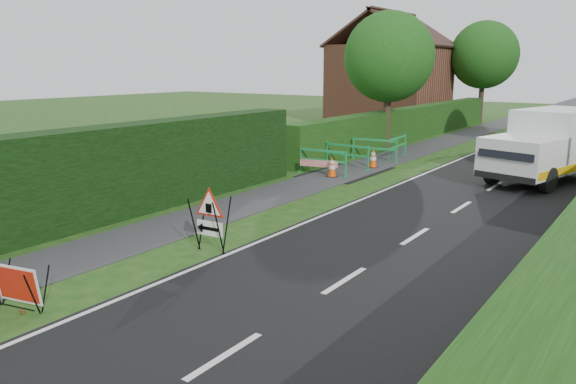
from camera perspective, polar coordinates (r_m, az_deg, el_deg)
The scene contains 18 objects.
ground at distance 11.60m, azimuth -7.67°, elevation -7.88°, with size 120.00×120.00×0.00m, color #174112.
footpath at distance 44.39m, azimuth 21.21°, elevation 6.59°, with size 2.00×90.00×0.02m, color #2D2D30.
hedge_west_near at distance 15.28m, azimuth -21.71°, elevation -3.62°, with size 1.10×18.00×2.50m, color black.
hedge_west_far at distance 32.68m, azimuth 12.24°, elevation 5.26°, with size 1.00×24.00×1.80m, color #14380F.
house_west at distance 41.78m, azimuth 10.32°, elevation 10.88°, with size 7.50×7.40×7.88m.
tree_nw at distance 28.61m, azimuth 10.24°, elevation 13.34°, with size 4.40×4.40×6.70m.
tree_fw at distance 43.65m, azimuth 19.31°, elevation 13.00°, with size 4.80×4.80×7.24m.
red_rect_sign at distance 10.58m, azimuth -25.78°, elevation -8.53°, with size 1.01×0.74×0.79m.
triangle_sign at distance 12.43m, azimuth -8.13°, elevation -2.32°, with size 0.92×0.92×1.24m.
works_van at distance 22.08m, azimuth 24.93°, elevation 4.46°, with size 3.45×5.92×2.54m.
traffic_cone_3 at distance 20.94m, azimuth 4.50°, elevation 2.57°, with size 0.38×0.38×0.79m.
traffic_cone_4 at distance 23.13m, azimuth 8.64°, elevation 3.42°, with size 0.38×0.38×0.79m.
ped_barrier_0 at distance 21.36m, azimuth 3.53°, elevation 3.43°, with size 2.07×0.41×1.00m.
ped_barrier_1 at distance 22.85m, azimuth 6.02°, elevation 3.99°, with size 2.08×0.51×1.00m.
ped_barrier_2 at distance 24.75m, azimuth 8.80°, elevation 4.58°, with size 2.08×0.54×1.00m.
ped_barrier_3 at distance 25.74m, azimuth 11.12°, elevation 4.80°, with size 0.50×2.08×1.00m.
redwhite_plank at distance 21.36m, azimuth 3.13°, elevation 1.72°, with size 1.50×0.04×0.25m, color red.
litter_can at distance 10.58m, azimuth -25.36°, elevation -11.12°, with size 0.07×0.07×0.12m, color #BF7F4C.
Camera 1 is at (7.39, -7.97, 4.05)m, focal length 35.00 mm.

